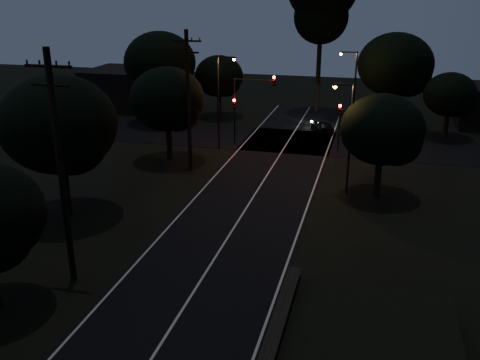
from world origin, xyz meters
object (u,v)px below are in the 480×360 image
Objects in this scene: streetlight_a at (220,96)px; streetlight_c at (348,131)px; signal_mast at (253,97)px; car at (322,126)px; utility_pole_far at (188,99)px; utility_pole_mid at (60,167)px; streetlight_b at (352,89)px; signal_right at (340,118)px; signal_left at (235,112)px.

streetlight_a is 13.72m from streetlight_c.
streetlight_a reaches higher than signal_mast.
streetlight_c is at bearing 78.29° from car.
utility_pole_far reaches higher than streetlight_a.
streetlight_b is at bearing 68.70° from utility_pole_mid.
signal_right is at bearing 97.02° from streetlight_c.
streetlight_a is at bearing 83.41° from utility_pole_far.
streetlight_b is 1.07× the size of streetlight_c.
signal_left is at bearing 180.00° from signal_right.
signal_right is 0.51× the size of streetlight_a.
streetlight_c is at bearing -43.76° from signal_left.
car is (-1.98, 6.01, -2.22)m from signal_right.
utility_pole_far is at bearing -143.00° from signal_right.
car is (5.54, 6.01, -3.72)m from signal_mast.
utility_pole_far is 12.05m from streetlight_c.
car is (8.62, 31.00, -5.12)m from utility_pole_mid.
utility_pole_mid is 31.15m from streetlight_b.
utility_pole_mid is at bearing -90.00° from utility_pole_far.
signal_left is 1.00× the size of signal_right.
streetlight_b reaches higher than signal_right.
car is at bearing 101.34° from streetlight_c.
signal_right is 4.45m from streetlight_b.
utility_pole_far is 1.31× the size of streetlight_b.
streetlight_c is at bearing -87.86° from streetlight_b.
streetlight_c is (1.23, -9.99, 1.51)m from signal_right.
signal_right is at bearing 0.00° from signal_left.
signal_mast reaches higher than signal_right.
utility_pole_mid is 17.00m from utility_pole_far.
utility_pole_far is 2.56× the size of signal_right.
utility_pole_far is at bearing 35.33° from car.
car is (7.22, 6.01, -2.22)m from signal_left.
utility_pole_far is 6.10m from streetlight_a.
streetlight_a is at bearing -168.66° from signal_right.
signal_mast is (3.09, 7.99, -1.15)m from utility_pole_far.
streetlight_a is 11.96m from car.
utility_pole_mid is 2.68× the size of signal_left.
signal_mast reaches higher than signal_left.
signal_left is 2.26m from signal_mast.
streetlight_a is 1.00× the size of streetlight_b.
streetlight_c is (10.43, -9.99, 1.51)m from signal_left.
signal_right is 0.55× the size of streetlight_c.
signal_mast is 1.71× the size of car.
signal_left is 0.51× the size of streetlight_b.
signal_left is 10.84m from streetlight_b.
streetlight_b is 2.19× the size of car.
car is (-2.69, 2.00, -4.01)m from streetlight_b.
utility_pole_mid is 27.30m from signal_right.
signal_right is at bearing -0.03° from signal_mast.
signal_right is at bearing 37.00° from utility_pole_far.
utility_pole_far is at bearing 90.00° from utility_pole_mid.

